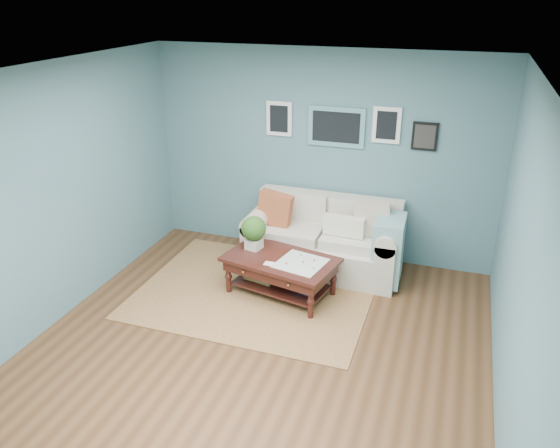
% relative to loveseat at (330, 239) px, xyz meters
% --- Properties ---
extents(room_shell, '(5.00, 5.02, 2.70)m').
position_rel_loveseat_xyz_m(room_shell, '(-0.27, -1.97, 0.95)').
color(room_shell, brown).
rests_on(room_shell, ground).
extents(area_rug, '(2.71, 2.17, 0.01)m').
position_rel_loveseat_xyz_m(area_rug, '(-0.69, -0.86, -0.41)').
color(area_rug, brown).
rests_on(area_rug, ground).
extents(loveseat, '(1.97, 0.90, 1.01)m').
position_rel_loveseat_xyz_m(loveseat, '(0.00, 0.00, 0.00)').
color(loveseat, beige).
rests_on(loveseat, ground).
extents(coffee_table, '(1.39, 0.98, 0.89)m').
position_rel_loveseat_xyz_m(coffee_table, '(-0.46, -0.78, -0.02)').
color(coffee_table, black).
rests_on(coffee_table, ground).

